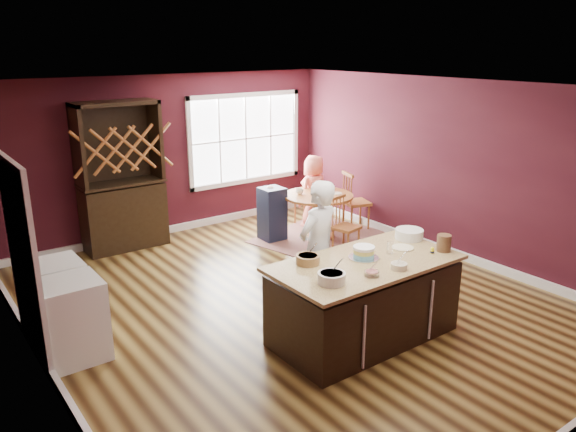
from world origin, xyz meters
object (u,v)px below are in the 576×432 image
(layer_cake, at_px, (364,252))
(toddler, at_px, (270,194))
(dining_table, at_px, (318,207))
(chair_east, at_px, (357,200))
(seated_woman, at_px, (314,191))
(hutch, at_px, (121,177))
(baker, at_px, (318,249))
(dryer, at_px, (56,298))
(washer, at_px, (73,320))
(high_chair, at_px, (272,213))
(chair_north, at_px, (306,199))
(kitchen_island, at_px, (364,302))
(chair_south, at_px, (346,225))

(layer_cake, distance_m, toddler, 3.37)
(dining_table, height_order, layer_cake, layer_cake)
(chair_east, bearing_deg, seated_woman, 64.69)
(hutch, bearing_deg, baker, -74.21)
(hutch, bearing_deg, dryer, -125.94)
(dryer, bearing_deg, washer, -90.00)
(high_chair, height_order, hutch, hutch)
(hutch, height_order, dryer, hutch)
(baker, bearing_deg, chair_north, -138.33)
(chair_east, bearing_deg, baker, 146.26)
(kitchen_island, bearing_deg, washer, 151.59)
(kitchen_island, relative_size, dining_table, 1.79)
(high_chair, bearing_deg, washer, -152.82)
(hutch, bearing_deg, seated_woman, -17.13)
(chair_east, height_order, chair_north, chair_east)
(chair_north, bearing_deg, chair_south, 57.81)
(chair_south, height_order, hutch, hutch)
(dining_table, distance_m, toddler, 0.87)
(chair_north, bearing_deg, dryer, 0.89)
(kitchen_island, xyz_separation_m, chair_east, (2.62, 2.94, 0.08))
(chair_east, height_order, chair_south, chair_east)
(dining_table, bearing_deg, seated_woman, 58.57)
(seated_woman, xyz_separation_m, washer, (-4.79, -1.98, -0.22))
(layer_cake, bearing_deg, chair_east, 47.94)
(chair_south, height_order, high_chair, high_chair)
(hutch, bearing_deg, chair_north, -13.34)
(layer_cake, bearing_deg, dining_table, 59.26)
(chair_east, xyz_separation_m, chair_south, (-0.97, -0.81, -0.06))
(high_chair, xyz_separation_m, hutch, (-2.13, 1.09, 0.71))
(high_chair, relative_size, dryer, 1.08)
(seated_woman, bearing_deg, baker, 41.50)
(toddler, bearing_deg, baker, -112.36)
(baker, height_order, washer, baker)
(baker, xyz_separation_m, layer_cake, (0.08, -0.69, 0.15))
(chair_north, bearing_deg, toddler, 1.93)
(dining_table, xyz_separation_m, chair_north, (0.31, 0.72, -0.07))
(chair_east, bearing_deg, high_chair, 93.27)
(chair_south, relative_size, dryer, 1.05)
(chair_east, height_order, washer, chair_east)
(dining_table, relative_size, chair_east, 1.13)
(chair_north, bearing_deg, washer, 7.51)
(washer, bearing_deg, baker, -14.58)
(chair_south, relative_size, hutch, 0.39)
(chair_south, relative_size, chair_north, 0.99)
(dryer, bearing_deg, kitchen_island, -37.78)
(washer, bearing_deg, chair_south, 8.44)
(seated_woman, relative_size, high_chair, 1.40)
(chair_north, xyz_separation_m, hutch, (-3.13, 0.74, 0.71))
(dining_table, bearing_deg, hutch, 152.67)
(layer_cake, distance_m, chair_east, 3.88)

